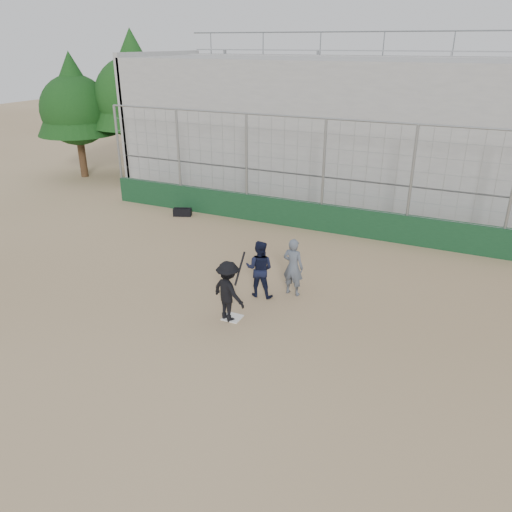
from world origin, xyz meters
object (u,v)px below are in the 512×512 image
at_px(batter_at_plate, 228,291).
at_px(umpire, 293,270).
at_px(equipment_bag, 182,212).
at_px(catcher_crouched, 259,278).

height_order(batter_at_plate, umpire, batter_at_plate).
bearing_deg(equipment_bag, batter_at_plate, -49.36).
height_order(batter_at_plate, catcher_crouched, batter_at_plate).
bearing_deg(equipment_bag, catcher_crouched, -41.09).
height_order(umpire, equipment_bag, umpire).
xyz_separation_m(batter_at_plate, equipment_bag, (-5.44, 6.34, -0.63)).
relative_size(catcher_crouched, equipment_bag, 1.43).
xyz_separation_m(batter_at_plate, catcher_crouched, (0.17, 1.44, -0.24)).
relative_size(catcher_crouched, umpire, 0.75).
distance_m(batter_at_plate, umpire, 2.16).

